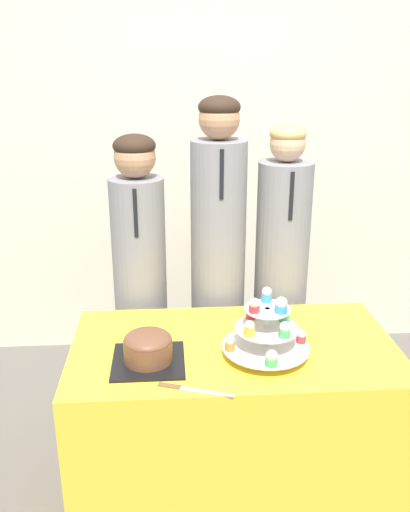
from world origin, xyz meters
name	(u,v)px	position (x,y,z in m)	size (l,w,h in m)	color
wall_back	(208,139)	(0.00, 1.73, 1.35)	(9.00, 0.06, 2.70)	beige
table	(232,419)	(0.00, 0.35, 0.36)	(1.30, 0.70, 0.72)	yellow
round_cake	(148,348)	(-0.34, 0.24, 0.78)	(0.27, 0.27, 0.13)	black
cake_knife	(183,388)	(-0.22, 0.06, 0.72)	(0.26, 0.10, 0.01)	silver
cupcake_stand	(267,329)	(0.11, 0.25, 0.83)	(0.34, 0.34, 0.26)	silver
student_0	(141,291)	(-0.39, 0.90, 0.73)	(0.26, 0.26, 1.49)	gray
student_1	(218,274)	(-0.01, 0.90, 0.80)	(0.26, 0.27, 1.65)	gray
student_2	(280,286)	(0.30, 0.90, 0.73)	(0.26, 0.26, 1.53)	gray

